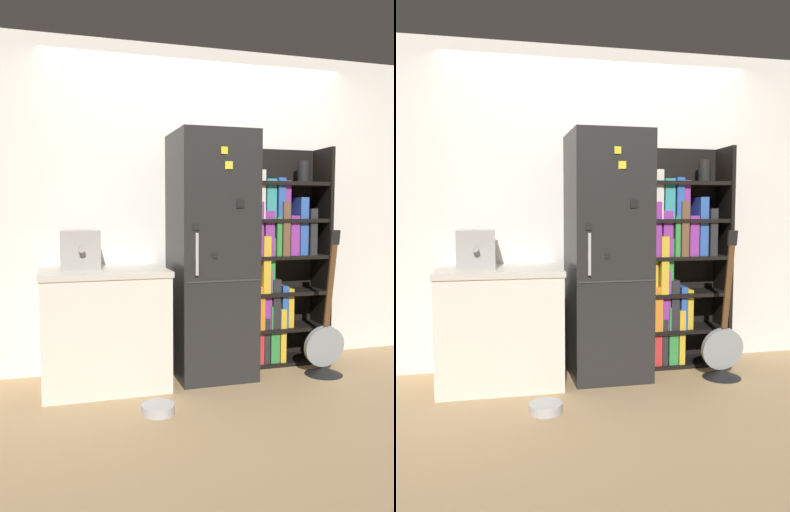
{
  "view_description": "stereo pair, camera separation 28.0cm",
  "coord_description": "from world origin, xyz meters",
  "views": [
    {
      "loc": [
        -1.18,
        -3.52,
        1.28
      ],
      "look_at": [
        -0.11,
        0.15,
        0.94
      ],
      "focal_mm": 35.0,
      "sensor_mm": 36.0,
      "label": 1
    },
    {
      "loc": [
        -0.91,
        -3.59,
        1.28
      ],
      "look_at": [
        -0.11,
        0.15,
        0.94
      ],
      "focal_mm": 35.0,
      "sensor_mm": 36.0,
      "label": 2
    }
  ],
  "objects": [
    {
      "name": "ground_plane",
      "position": [
        0.0,
        0.0,
        0.0
      ],
      "size": [
        16.0,
        16.0,
        0.0
      ],
      "primitive_type": "plane",
      "color": "tan"
    },
    {
      "name": "wall_back",
      "position": [
        0.0,
        0.47,
        1.3
      ],
      "size": [
        8.0,
        0.05,
        2.6
      ],
      "color": "white",
      "rests_on": "ground_plane"
    },
    {
      "name": "refrigerator",
      "position": [
        -0.0,
        0.15,
        0.94
      ],
      "size": [
        0.59,
        0.63,
        1.88
      ],
      "color": "black",
      "rests_on": "ground_plane"
    },
    {
      "name": "bookshelf",
      "position": [
        0.62,
        0.3,
        0.85
      ],
      "size": [
        0.71,
        0.34,
        1.81
      ],
      "color": "black",
      "rests_on": "ground_plane"
    },
    {
      "name": "kitchen_counter",
      "position": [
        -0.83,
        0.13,
        0.43
      ],
      "size": [
        0.91,
        0.67,
        0.86
      ],
      "color": "silver",
      "rests_on": "ground_plane"
    },
    {
      "name": "espresso_machine",
      "position": [
        -0.99,
        0.17,
        1.0
      ],
      "size": [
        0.27,
        0.37,
        0.28
      ],
      "color": "#A5A39E",
      "rests_on": "kitchen_counter"
    },
    {
      "name": "guitar",
      "position": [
        0.85,
        -0.13,
        0.17
      ],
      "size": [
        0.33,
        0.3,
        1.14
      ],
      "color": "black",
      "rests_on": "ground_plane"
    },
    {
      "name": "pet_bowl",
      "position": [
        -0.56,
        -0.51,
        0.03
      ],
      "size": [
        0.22,
        0.22,
        0.06
      ],
      "color": "#B7B7BC",
      "rests_on": "ground_plane"
    }
  ]
}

